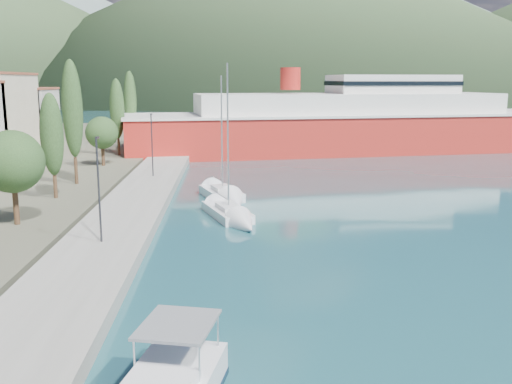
{
  "coord_description": "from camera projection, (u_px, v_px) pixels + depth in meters",
  "views": [
    {
      "loc": [
        -1.59,
        -18.95,
        9.95
      ],
      "look_at": [
        0.0,
        14.0,
        3.5
      ],
      "focal_mm": 40.0,
      "sensor_mm": 36.0,
      "label": 1
    }
  ],
  "objects": [
    {
      "name": "sailboat_near",
      "position": [
        236.0,
        219.0,
        40.54
      ],
      "size": [
        4.72,
        8.64,
        12.05
      ],
      "color": "silver",
      "rests_on": "ground"
    },
    {
      "name": "quay",
      "position": [
        136.0,
        202.0,
        45.54
      ],
      "size": [
        5.0,
        88.0,
        0.8
      ],
      "primitive_type": "cube",
      "color": "gray",
      "rests_on": "ground"
    },
    {
      "name": "lamp_posts",
      "position": [
        101.0,
        184.0,
        32.93
      ],
      "size": [
        0.15,
        45.22,
        6.06
      ],
      "color": "#2D2D33",
      "rests_on": "quay"
    },
    {
      "name": "ferry",
      "position": [
        350.0,
        125.0,
        80.71
      ],
      "size": [
        63.5,
        22.63,
        12.36
      ],
      "color": "red",
      "rests_on": "ground"
    },
    {
      "name": "tree_row",
      "position": [
        68.0,
        130.0,
        49.35
      ],
      "size": [
        4.05,
        62.17,
        11.14
      ],
      "color": "#47301E",
      "rests_on": "land_strip"
    },
    {
      "name": "sailboat_mid",
      "position": [
        228.0,
        198.0,
        47.51
      ],
      "size": [
        4.77,
        8.1,
        11.34
      ],
      "color": "silver",
      "rests_on": "ground"
    },
    {
      "name": "hills_far",
      "position": [
        356.0,
        18.0,
        618.79
      ],
      "size": [
        1480.0,
        900.0,
        180.0
      ],
      "color": "slate",
      "rests_on": "ground"
    },
    {
      "name": "ground",
      "position": [
        235.0,
        122.0,
        138.19
      ],
      "size": [
        1400.0,
        1400.0,
        0.0
      ],
      "primitive_type": "plane",
      "color": "#1F525B"
    },
    {
      "name": "hills_near",
      "position": [
        376.0,
        21.0,
        380.91
      ],
      "size": [
        1010.0,
        520.0,
        115.0
      ],
      "color": "#374D2E",
      "rests_on": "ground"
    }
  ]
}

